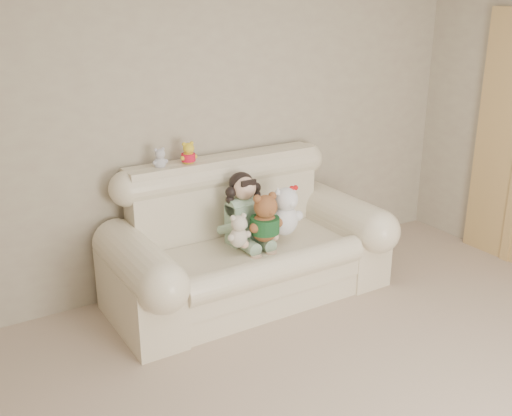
{
  "coord_description": "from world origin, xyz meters",
  "views": [
    {
      "loc": [
        -2.19,
        -1.58,
        2.21
      ],
      "look_at": [
        -0.05,
        1.9,
        0.75
      ],
      "focal_mm": 42.46,
      "sensor_mm": 36.0,
      "label": 1
    }
  ],
  "objects": [
    {
      "name": "grey_mini_plush",
      "position": [
        -0.58,
        2.35,
        1.1
      ],
      "size": [
        0.14,
        0.12,
        0.18
      ],
      "primitive_type": null,
      "rotation": [
        0.0,
        0.0,
        -0.27
      ],
      "color": "silver",
      "rests_on": "sofa"
    },
    {
      "name": "wall_back",
      "position": [
        0.0,
        2.5,
        1.3
      ],
      "size": [
        4.5,
        0.0,
        4.5
      ],
      "primitive_type": "plane",
      "rotation": [
        1.57,
        0.0,
        0.0
      ],
      "color": "#B1A88C",
      "rests_on": "ground"
    },
    {
      "name": "brown_teddy",
      "position": [
        -0.0,
        1.86,
        0.71
      ],
      "size": [
        0.31,
        0.26,
        0.43
      ],
      "primitive_type": null,
      "rotation": [
        0.0,
        0.0,
        -0.18
      ],
      "color": "brown",
      "rests_on": "sofa"
    },
    {
      "name": "cream_teddy",
      "position": [
        -0.22,
        1.86,
        0.64
      ],
      "size": [
        0.23,
        0.21,
        0.29
      ],
      "primitive_type": null,
      "rotation": [
        0.0,
        0.0,
        0.43
      ],
      "color": "beige",
      "rests_on": "sofa"
    },
    {
      "name": "white_cat",
      "position": [
        0.19,
        1.89,
        0.72
      ],
      "size": [
        0.35,
        0.31,
        0.45
      ],
      "primitive_type": null,
      "rotation": [
        0.0,
        0.0,
        0.4
      ],
      "color": "white",
      "rests_on": "sofa"
    },
    {
      "name": "sofa",
      "position": [
        -0.05,
        2.0,
        0.52
      ],
      "size": [
        2.1,
        0.95,
        1.03
      ],
      "primitive_type": null,
      "color": "beige",
      "rests_on": "floor"
    },
    {
      "name": "seated_child",
      "position": [
        -0.05,
        2.08,
        0.7
      ],
      "size": [
        0.36,
        0.43,
        0.55
      ],
      "primitive_type": null,
      "rotation": [
        0.0,
        0.0,
        0.08
      ],
      "color": "#2D713A",
      "rests_on": "sofa"
    },
    {
      "name": "yellow_mini_bear",
      "position": [
        -0.36,
        2.34,
        1.11
      ],
      "size": [
        0.14,
        0.11,
        0.21
      ],
      "primitive_type": null,
      "rotation": [
        0.0,
        0.0,
        -0.07
      ],
      "color": "yellow",
      "rests_on": "sofa"
    }
  ]
}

